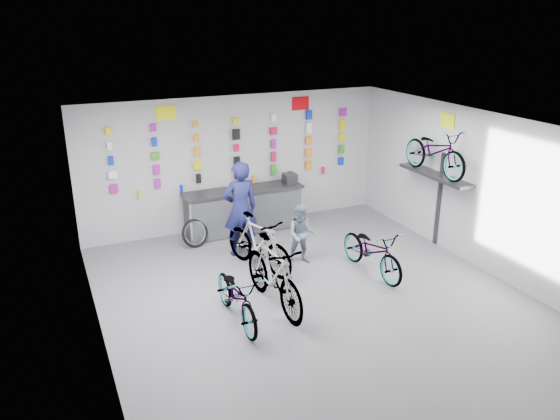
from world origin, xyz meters
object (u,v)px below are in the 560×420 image
counter (244,211)px  bike_service (259,243)px  bike_left (237,296)px  clerk (240,209)px  customer (302,234)px  bike_right (372,250)px  bike_center (274,274)px

counter → bike_service: bearing=-102.6°
bike_left → bike_service: bearing=56.9°
clerk → customer: clerk is taller
bike_right → clerk: clerk is taller
customer → bike_service: bearing=-161.6°
clerk → counter: bearing=-112.7°
bike_left → counter: bearing=67.2°
counter → bike_center: bearing=-102.6°
bike_left → clerk: bearing=67.8°
counter → customer: (0.44, -2.02, 0.11)m
counter → bike_left: bearing=-112.4°
bike_service → customer: size_ratio=1.51×
counter → bike_service: bike_service is taller
counter → clerk: 1.32m
bike_left → bike_center: bike_center is taller
bike_center → customer: bike_center is taller
counter → bike_right: counter is taller
counter → bike_center: 3.46m
bike_right → customer: customer is taller
bike_right → clerk: bearing=132.6°
bike_service → clerk: 0.94m
bike_center → bike_right: 2.25m
bike_center → customer: bearing=45.7°
counter → clerk: clerk is taller
bike_left → bike_service: bike_service is taller
bike_left → bike_center: size_ratio=0.85×
bike_left → bike_center: bearing=13.2°
bike_service → customer: customer is taller
clerk → customer: size_ratio=1.63×
bike_right → customer: 1.40m
customer → bike_left: bearing=-118.3°
bike_service → bike_left: bearing=-141.7°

